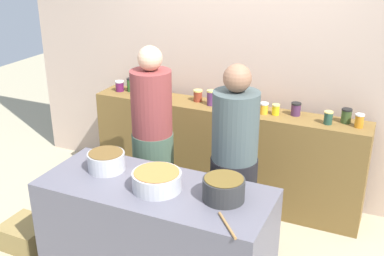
# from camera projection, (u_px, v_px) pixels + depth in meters

# --- Properties ---
(storefront_wall) EXTENTS (4.80, 0.12, 3.00)m
(storefront_wall) POSITION_uv_depth(u_px,v_px,m) (239.00, 46.00, 4.61)
(storefront_wall) COLOR #C1A794
(storefront_wall) RESTS_ON ground
(display_shelf) EXTENTS (2.70, 0.36, 0.99)m
(display_shelf) POSITION_uv_depth(u_px,v_px,m) (223.00, 154.00, 4.70)
(display_shelf) COLOR brown
(display_shelf) RESTS_ON ground
(prep_table) EXTENTS (1.70, 0.70, 0.84)m
(prep_table) POSITION_uv_depth(u_px,v_px,m) (156.00, 236.00, 3.55)
(prep_table) COLOR #5C5A66
(prep_table) RESTS_ON ground
(preserve_jar_0) EXTENTS (0.09, 0.09, 0.11)m
(preserve_jar_0) POSITION_uv_depth(u_px,v_px,m) (120.00, 86.00, 4.95)
(preserve_jar_0) COLOR #5B1846
(preserve_jar_0) RESTS_ON display_shelf
(preserve_jar_1) EXTENTS (0.07, 0.07, 0.14)m
(preserve_jar_1) POSITION_uv_depth(u_px,v_px,m) (130.00, 85.00, 4.94)
(preserve_jar_1) COLOR #295624
(preserve_jar_1) RESTS_ON display_shelf
(preserve_jar_2) EXTENTS (0.09, 0.09, 0.14)m
(preserve_jar_2) POSITION_uv_depth(u_px,v_px,m) (140.00, 87.00, 4.85)
(preserve_jar_2) COLOR #A73112
(preserve_jar_2) RESTS_ON display_shelf
(preserve_jar_3) EXTENTS (0.08, 0.08, 0.10)m
(preserve_jar_3) POSITION_uv_depth(u_px,v_px,m) (150.00, 91.00, 4.78)
(preserve_jar_3) COLOR brown
(preserve_jar_3) RESTS_ON display_shelf
(preserve_jar_4) EXTENTS (0.07, 0.07, 0.10)m
(preserve_jar_4) POSITION_uv_depth(u_px,v_px,m) (165.00, 94.00, 4.71)
(preserve_jar_4) COLOR #452A46
(preserve_jar_4) RESTS_ON display_shelf
(preserve_jar_5) EXTENTS (0.09, 0.09, 0.12)m
(preserve_jar_5) POSITION_uv_depth(u_px,v_px,m) (198.00, 96.00, 4.65)
(preserve_jar_5) COLOR maroon
(preserve_jar_5) RESTS_ON display_shelf
(preserve_jar_6) EXTENTS (0.07, 0.07, 0.15)m
(preserve_jar_6) POSITION_uv_depth(u_px,v_px,m) (211.00, 98.00, 4.53)
(preserve_jar_6) COLOR #4F2857
(preserve_jar_6) RESTS_ON display_shelf
(preserve_jar_7) EXTENTS (0.08, 0.08, 0.11)m
(preserve_jar_7) POSITION_uv_depth(u_px,v_px,m) (223.00, 101.00, 4.51)
(preserve_jar_7) COLOR #4C1158
(preserve_jar_7) RESTS_ON display_shelf
(preserve_jar_8) EXTENTS (0.07, 0.07, 0.12)m
(preserve_jar_8) POSITION_uv_depth(u_px,v_px,m) (237.00, 105.00, 4.38)
(preserve_jar_8) COLOR olive
(preserve_jar_8) RESTS_ON display_shelf
(preserve_jar_9) EXTENTS (0.09, 0.09, 0.11)m
(preserve_jar_9) POSITION_uv_depth(u_px,v_px,m) (253.00, 107.00, 4.34)
(preserve_jar_9) COLOR brown
(preserve_jar_9) RESTS_ON display_shelf
(preserve_jar_10) EXTENTS (0.08, 0.08, 0.11)m
(preserve_jar_10) POSITION_uv_depth(u_px,v_px,m) (264.00, 108.00, 4.32)
(preserve_jar_10) COLOR gold
(preserve_jar_10) RESTS_ON display_shelf
(preserve_jar_11) EXTENTS (0.07, 0.07, 0.10)m
(preserve_jar_11) POSITION_uv_depth(u_px,v_px,m) (276.00, 110.00, 4.30)
(preserve_jar_11) COLOR gold
(preserve_jar_11) RESTS_ON display_shelf
(preserve_jar_12) EXTENTS (0.09, 0.09, 0.12)m
(preserve_jar_12) POSITION_uv_depth(u_px,v_px,m) (296.00, 109.00, 4.28)
(preserve_jar_12) COLOR #49284A
(preserve_jar_12) RESTS_ON display_shelf
(preserve_jar_13) EXTENTS (0.08, 0.08, 0.11)m
(preserve_jar_13) POSITION_uv_depth(u_px,v_px,m) (328.00, 118.00, 4.09)
(preserve_jar_13) COLOR #224637
(preserve_jar_13) RESTS_ON display_shelf
(preserve_jar_14) EXTENTS (0.09, 0.09, 0.13)m
(preserve_jar_14) POSITION_uv_depth(u_px,v_px,m) (346.00, 116.00, 4.11)
(preserve_jar_14) COLOR #324722
(preserve_jar_14) RESTS_ON display_shelf
(preserve_jar_15) EXTENTS (0.08, 0.08, 0.12)m
(preserve_jar_15) POSITION_uv_depth(u_px,v_px,m) (359.00, 121.00, 4.02)
(preserve_jar_15) COLOR orange
(preserve_jar_15) RESTS_ON display_shelf
(cooking_pot_left) EXTENTS (0.28, 0.28, 0.14)m
(cooking_pot_left) POSITION_uv_depth(u_px,v_px,m) (106.00, 161.00, 3.61)
(cooking_pot_left) COLOR #B7B7BC
(cooking_pot_left) RESTS_ON prep_table
(cooking_pot_center) EXTENTS (0.35, 0.35, 0.14)m
(cooking_pot_center) POSITION_uv_depth(u_px,v_px,m) (157.00, 181.00, 3.33)
(cooking_pot_center) COLOR #B7B7BC
(cooking_pot_center) RESTS_ON prep_table
(cooking_pot_right) EXTENTS (0.29, 0.29, 0.16)m
(cooking_pot_right) POSITION_uv_depth(u_px,v_px,m) (224.00, 189.00, 3.20)
(cooking_pot_right) COLOR #2D2D2D
(cooking_pot_right) RESTS_ON prep_table
(wooden_spoon) EXTENTS (0.20, 0.23, 0.02)m
(wooden_spoon) POSITION_uv_depth(u_px,v_px,m) (227.00, 225.00, 2.92)
(wooden_spoon) COLOR #9E703D
(wooden_spoon) RESTS_ON prep_table
(cook_with_tongs) EXTENTS (0.36, 0.36, 1.68)m
(cook_with_tongs) POSITION_uv_depth(u_px,v_px,m) (153.00, 149.00, 4.16)
(cook_with_tongs) COLOR #425B48
(cook_with_tongs) RESTS_ON ground
(cook_in_cap) EXTENTS (0.37, 0.37, 1.65)m
(cook_in_cap) POSITION_uv_depth(u_px,v_px,m) (234.00, 175.00, 3.76)
(cook_in_cap) COLOR black
(cook_in_cap) RESTS_ON ground
(bread_crate) EXTENTS (0.39, 0.36, 0.21)m
(bread_crate) POSITION_uv_depth(u_px,v_px,m) (27.00, 234.00, 4.11)
(bread_crate) COLOR olive
(bread_crate) RESTS_ON ground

